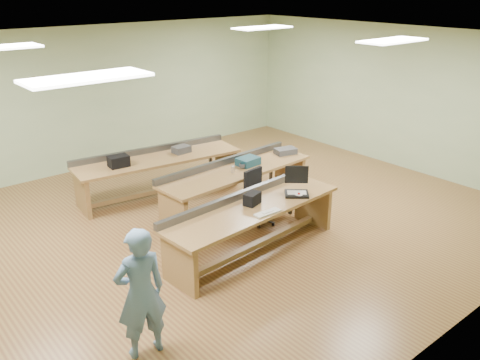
# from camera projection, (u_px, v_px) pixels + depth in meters

# --- Properties ---
(floor) EXTENTS (10.00, 10.00, 0.00)m
(floor) POSITION_uv_depth(u_px,v_px,m) (209.00, 226.00, 8.51)
(floor) COLOR olive
(floor) RESTS_ON ground
(ceiling) EXTENTS (10.00, 10.00, 0.00)m
(ceiling) POSITION_uv_depth(u_px,v_px,m) (205.00, 42.00, 7.41)
(ceiling) COLOR silver
(ceiling) RESTS_ON wall_back
(wall_back) EXTENTS (10.00, 0.04, 3.00)m
(wall_back) POSITION_uv_depth(u_px,v_px,m) (96.00, 98.00, 10.82)
(wall_back) COLOR #A3B88B
(wall_back) RESTS_ON floor
(wall_front) EXTENTS (10.00, 0.04, 3.00)m
(wall_front) POSITION_uv_depth(u_px,v_px,m) (443.00, 230.00, 5.11)
(wall_front) COLOR #A3B88B
(wall_front) RESTS_ON floor
(wall_right) EXTENTS (0.04, 8.00, 3.00)m
(wall_right) POSITION_uv_depth(u_px,v_px,m) (394.00, 97.00, 10.95)
(wall_right) COLOR #A3B88B
(wall_right) RESTS_ON floor
(fluor_panels) EXTENTS (6.20, 3.50, 0.03)m
(fluor_panels) POSITION_uv_depth(u_px,v_px,m) (205.00, 44.00, 7.42)
(fluor_panels) COLOR white
(fluor_panels) RESTS_ON ceiling
(workbench_front) EXTENTS (3.05, 1.02, 0.86)m
(workbench_front) POSITION_uv_depth(u_px,v_px,m) (252.00, 218.00, 7.53)
(workbench_front) COLOR olive
(workbench_front) RESTS_ON floor
(workbench_mid) EXTENTS (3.05, 0.98, 0.86)m
(workbench_mid) POSITION_uv_depth(u_px,v_px,m) (236.00, 179.00, 8.98)
(workbench_mid) COLOR olive
(workbench_mid) RESTS_ON floor
(workbench_back) EXTENTS (3.22, 1.23, 0.86)m
(workbench_back) POSITION_uv_depth(u_px,v_px,m) (158.00, 167.00, 9.58)
(workbench_back) COLOR olive
(workbench_back) RESTS_ON floor
(person) EXTENTS (0.60, 0.44, 1.53)m
(person) POSITION_uv_depth(u_px,v_px,m) (141.00, 293.00, 5.36)
(person) COLOR slate
(person) RESTS_ON floor
(laptop_base) EXTENTS (0.47, 0.46, 0.04)m
(laptop_base) POSITION_uv_depth(u_px,v_px,m) (297.00, 194.00, 7.83)
(laptop_base) COLOR black
(laptop_base) RESTS_ON workbench_front
(laptop_screen) EXTENTS (0.28, 0.25, 0.28)m
(laptop_screen) POSITION_uv_depth(u_px,v_px,m) (297.00, 175.00, 7.86)
(laptop_screen) COLOR black
(laptop_screen) RESTS_ON laptop_base
(keyboard) EXTENTS (0.42, 0.15, 0.02)m
(keyboard) POSITION_uv_depth(u_px,v_px,m) (268.00, 213.00, 7.21)
(keyboard) COLOR beige
(keyboard) RESTS_ON workbench_front
(trackball_mouse) EXTENTS (0.13, 0.15, 0.06)m
(trackball_mouse) POSITION_uv_depth(u_px,v_px,m) (299.00, 195.00, 7.76)
(trackball_mouse) COLOR white
(trackball_mouse) RESTS_ON workbench_front
(camera_bag) EXTENTS (0.30, 0.24, 0.18)m
(camera_bag) POSITION_uv_depth(u_px,v_px,m) (252.00, 199.00, 7.48)
(camera_bag) COLOR black
(camera_bag) RESTS_ON workbench_front
(task_chair) EXTENTS (0.55, 0.55, 0.92)m
(task_chair) POSITION_uv_depth(u_px,v_px,m) (260.00, 204.00, 8.55)
(task_chair) COLOR black
(task_chair) RESTS_ON floor
(parts_bin_teal) EXTENTS (0.41, 0.32, 0.14)m
(parts_bin_teal) POSITION_uv_depth(u_px,v_px,m) (248.00, 161.00, 9.09)
(parts_bin_teal) COLOR #153945
(parts_bin_teal) RESTS_ON workbench_mid
(parts_bin_grey) EXTENTS (0.45, 0.34, 0.11)m
(parts_bin_grey) POSITION_uv_depth(u_px,v_px,m) (285.00, 151.00, 9.68)
(parts_bin_grey) COLOR #373739
(parts_bin_grey) RESTS_ON workbench_mid
(mug) EXTENTS (0.15, 0.15, 0.09)m
(mug) POSITION_uv_depth(u_px,v_px,m) (242.00, 166.00, 8.92)
(mug) COLOR #373739
(mug) RESTS_ON workbench_mid
(drinks_can) EXTENTS (0.08, 0.08, 0.12)m
(drinks_can) POSITION_uv_depth(u_px,v_px,m) (233.00, 169.00, 8.72)
(drinks_can) COLOR silver
(drinks_can) RESTS_ON workbench_mid
(storage_box_back) EXTENTS (0.37, 0.28, 0.20)m
(storage_box_back) POSITION_uv_depth(u_px,v_px,m) (119.00, 161.00, 9.00)
(storage_box_back) COLOR black
(storage_box_back) RESTS_ON workbench_back
(tray_back) EXTENTS (0.34, 0.26, 0.13)m
(tray_back) POSITION_uv_depth(u_px,v_px,m) (181.00, 149.00, 9.75)
(tray_back) COLOR #373739
(tray_back) RESTS_ON workbench_back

